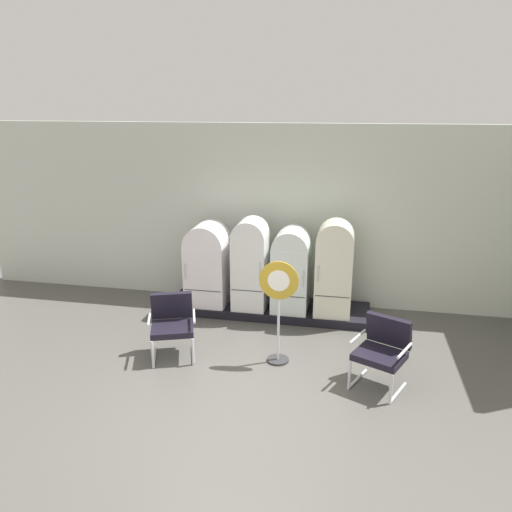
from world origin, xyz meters
The scene contains 10 objects.
ground centered at (0.00, 0.00, -0.03)m, with size 12.00×10.00×0.05m, color #4D4C47.
back_wall centered at (0.00, 3.66, 1.66)m, with size 11.76×0.12×3.29m.
display_plinth centered at (0.00, 3.02, 0.07)m, with size 3.59×0.95×0.15m, color black.
refrigerator_0 centered at (-1.09, 2.94, 0.92)m, with size 0.71×0.72×1.47m.
refrigerator_1 centered at (-0.30, 2.89, 1.00)m, with size 0.58×0.63×1.60m.
refrigerator_2 centered at (0.41, 2.94, 0.92)m, with size 0.62×0.72×1.45m.
refrigerator_3 centered at (1.14, 2.89, 1.01)m, with size 0.61×0.62×1.62m.
armchair_left centered at (-1.13, 1.23, 0.54)m, with size 0.80×0.79×0.95m.
armchair_right centered at (1.87, 0.99, 0.54)m, with size 0.83×0.83×0.95m.
sign_stand centered at (0.43, 1.32, 0.84)m, with size 0.56×0.32×1.55m.
Camera 1 is at (1.34, -4.96, 3.63)m, focal length 34.19 mm.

